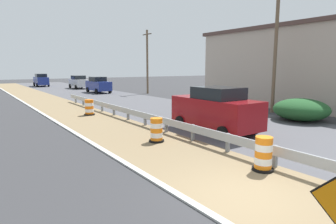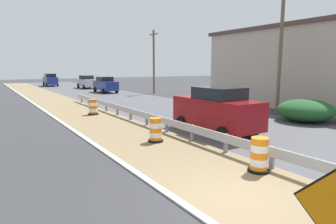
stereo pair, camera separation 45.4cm
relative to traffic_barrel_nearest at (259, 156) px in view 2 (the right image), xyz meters
name	(u,v)px [view 2 (the right image)]	position (x,y,z in m)	size (l,w,h in m)	color
ground_plane	(238,199)	(-1.88, -0.93, -0.48)	(160.00, 160.00, 0.00)	#333335
median_dirt_strip	(258,192)	(-1.16, -0.93, -0.47)	(3.85, 120.00, 0.01)	#7F6B4C
curb_near_edge	(195,214)	(-3.18, -0.93, -0.47)	(0.20, 120.00, 0.11)	#ADADA8
guardrail_median	(246,145)	(0.53, 0.99, 0.04)	(0.18, 40.32, 0.71)	#999EA3
traffic_barrel_nearest	(259,156)	(0.00, 0.00, 0.00)	(0.65, 0.65, 1.06)	orange
traffic_barrel_close	(156,131)	(-0.80, 4.75, -0.02)	(0.64, 0.64, 1.02)	orange
traffic_barrel_mid	(93,108)	(-0.71, 13.08, -0.01)	(0.70, 0.70, 1.03)	orange
car_lead_near_lane	(50,80)	(2.96, 46.00, 0.57)	(2.09, 4.60, 2.10)	navy
car_trailing_near_lane	(105,85)	(6.21, 28.91, 0.51)	(1.99, 4.40, 1.98)	navy
car_lead_far_lane	(216,110)	(2.62, 4.73, 0.62)	(2.22, 4.73, 2.20)	maroon
car_mid_far_lane	(87,82)	(6.54, 37.47, 0.49)	(2.06, 4.47, 1.94)	silver
roadside_shop_near	(307,67)	(15.93, 8.29, 2.71)	(8.61, 14.97, 6.35)	#AD9E8E
utility_pole_near	(281,41)	(10.18, 6.77, 4.39)	(0.24, 1.80, 9.42)	brown
utility_pole_mid	(154,61)	(10.61, 24.34, 3.42)	(0.24, 1.80, 7.48)	brown
bush_roadside	(306,110)	(8.90, 3.92, 0.18)	(3.17, 3.17, 1.31)	#1E4C23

